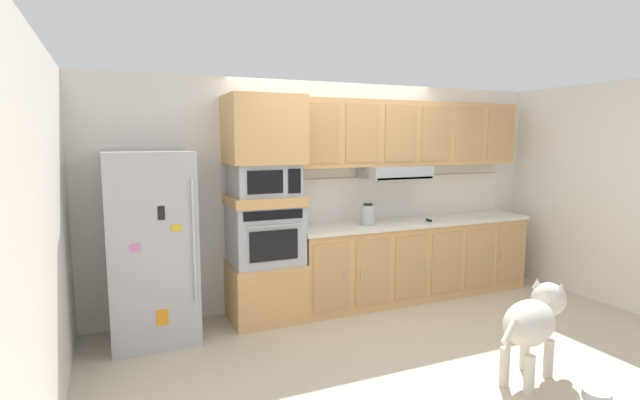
{
  "coord_description": "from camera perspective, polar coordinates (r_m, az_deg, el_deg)",
  "views": [
    {
      "loc": [
        -2.37,
        -3.91,
        1.87
      ],
      "look_at": [
        -0.6,
        0.12,
        1.31
      ],
      "focal_mm": 26.98,
      "sensor_mm": 36.0,
      "label": 1
    }
  ],
  "objects": [
    {
      "name": "backsplash_panel",
      "position": [
        5.96,
        9.63,
        0.43
      ],
      "size": [
        2.96,
        0.02,
        0.5
      ],
      "primitive_type": "cube",
      "color": "silver",
      "rests_on": "countertop_slab"
    },
    {
      "name": "countertop_slab",
      "position": [
        5.77,
        11.14,
        -2.55
      ],
      "size": [
        2.96,
        0.64,
        0.04
      ],
      "primitive_type": "cube",
      "color": "silver",
      "rests_on": "lower_cabinet_run"
    },
    {
      "name": "built_in_oven",
      "position": [
        4.97,
        -6.54,
        -4.04
      ],
      "size": [
        0.7,
        0.62,
        0.6
      ],
      "color": "#A8AAAF",
      "rests_on": "oven_base_cabinet"
    },
    {
      "name": "refrigerator",
      "position": [
        4.71,
        -19.36,
        -5.29
      ],
      "size": [
        0.76,
        0.73,
        1.76
      ],
      "color": "#ADADB2",
      "rests_on": "ground"
    },
    {
      "name": "appliance_upper_cabinet",
      "position": [
        4.87,
        -6.73,
        8.28
      ],
      "size": [
        0.74,
        0.62,
        0.68
      ],
      "primitive_type": "cube",
      "color": "tan",
      "rests_on": "microwave"
    },
    {
      "name": "screwdriver",
      "position": [
        5.72,
        12.87,
        -2.34
      ],
      "size": [
        0.14,
        0.12,
        0.03
      ],
      "color": "black",
      "rests_on": "countertop_slab"
    },
    {
      "name": "oven_base_cabinet",
      "position": [
        5.12,
        -6.45,
        -10.63
      ],
      "size": [
        0.74,
        0.62,
        0.6
      ],
      "primitive_type": "cube",
      "color": "tan",
      "rests_on": "ground"
    },
    {
      "name": "side_panel_left",
      "position": [
        3.98,
        -29.57,
        -2.63
      ],
      "size": [
        0.12,
        7.1,
        2.5
      ],
      "primitive_type": "cube",
      "color": "silver",
      "rests_on": "ground"
    },
    {
      "name": "appliance_mid_shelf",
      "position": [
        4.91,
        -6.61,
        -0.03
      ],
      "size": [
        0.74,
        0.62,
        0.1
      ],
      "primitive_type": "cube",
      "color": "tan",
      "rests_on": "built_in_oven"
    },
    {
      "name": "side_panel_right",
      "position": [
        6.51,
        29.11,
        0.88
      ],
      "size": [
        0.12,
        7.1,
        2.5
      ],
      "primitive_type": "cube",
      "color": "white",
      "rests_on": "ground"
    },
    {
      "name": "upper_cabinet_with_hood",
      "position": [
        5.78,
        10.56,
        7.46
      ],
      "size": [
        2.92,
        0.48,
        0.88
      ],
      "color": "tan",
      "rests_on": "backsplash_panel"
    },
    {
      "name": "dog",
      "position": [
        4.21,
        24.04,
        -12.8
      ],
      "size": [
        1.01,
        0.54,
        0.72
      ],
      "rotation": [
        0.0,
        0.0,
        0.38
      ],
      "color": "beige",
      "rests_on": "ground"
    },
    {
      "name": "lower_cabinet_run",
      "position": [
        5.86,
        11.06,
        -6.99
      ],
      "size": [
        2.92,
        0.63,
        0.88
      ],
      "color": "tan",
      "rests_on": "ground"
    },
    {
      "name": "microwave",
      "position": [
        4.89,
        -6.63,
        2.41
      ],
      "size": [
        0.64,
        0.54,
        0.32
      ],
      "color": "#A8AAAF",
      "rests_on": "appliance_mid_shelf"
    },
    {
      "name": "electric_kettle",
      "position": [
        5.36,
        5.7,
        -1.75
      ],
      "size": [
        0.17,
        0.17,
        0.24
      ],
      "color": "#A8AAAF",
      "rests_on": "countertop_slab"
    },
    {
      "name": "back_kitchen_wall",
      "position": [
        5.59,
        1.61,
        0.89
      ],
      "size": [
        6.2,
        0.12,
        2.5
      ],
      "primitive_type": "cube",
      "color": "silver",
      "rests_on": "ground"
    },
    {
      "name": "ground_plane",
      "position": [
        4.94,
        7.25,
        -15.03
      ],
      "size": [
        9.6,
        9.6,
        0.0
      ],
      "primitive_type": "plane",
      "color": "beige"
    },
    {
      "name": "dog_food_bowl",
      "position": [
        4.26,
        30.0,
        -19.32
      ],
      "size": [
        0.2,
        0.2,
        0.06
      ],
      "color": "#B2B7BC",
      "rests_on": "ground"
    }
  ]
}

